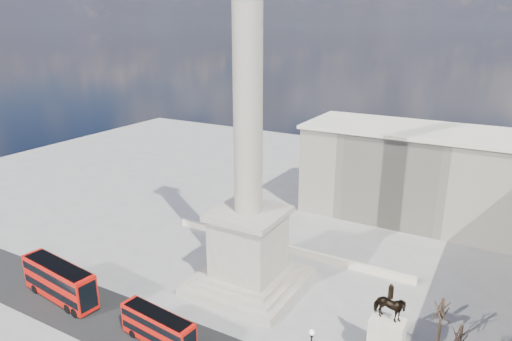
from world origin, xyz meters
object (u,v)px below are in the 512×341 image
at_px(nelsons_column, 248,195).
at_px(equestrian_statue, 387,333).
at_px(red_bus_b, 159,328).
at_px(red_bus_a, 60,281).

height_order(nelsons_column, equestrian_statue, nelsons_column).
bearing_deg(red_bus_b, nelsons_column, 86.77).
bearing_deg(red_bus_b, red_bus_a, -175.91).
relative_size(nelsons_column, red_bus_b, 5.11).
bearing_deg(nelsons_column, red_bus_a, -141.84).
distance_m(nelsons_column, red_bus_b, 19.05).
bearing_deg(red_bus_a, red_bus_b, 4.88).
xyz_separation_m(red_bus_a, equestrian_statue, (38.99, 9.49, 0.55)).
xyz_separation_m(red_bus_a, red_bus_b, (16.70, -0.44, -0.57)).
xyz_separation_m(nelsons_column, red_bus_a, (-19.10, -15.01, -10.31)).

